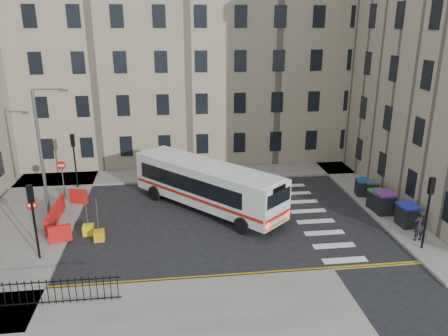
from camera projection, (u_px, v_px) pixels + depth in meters
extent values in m
plane|color=black|center=(250.00, 217.00, 28.24)|extent=(120.00, 120.00, 0.00)
cube|color=slate|center=(159.00, 176.00, 35.60)|extent=(36.00, 3.20, 0.15)
cube|color=slate|center=(357.00, 187.00, 33.05)|extent=(2.40, 26.00, 0.15)
cube|color=slate|center=(29.00, 221.00, 27.50)|extent=(6.00, 22.00, 0.15)
cube|color=slate|center=(127.00, 326.00, 17.98)|extent=(20.00, 6.00, 0.15)
cube|color=gray|center=(145.00, 68.00, 39.46)|extent=(38.00, 10.50, 16.00)
cylinder|color=black|center=(426.00, 221.00, 23.53)|extent=(0.12, 0.12, 3.20)
cube|color=black|center=(432.00, 186.00, 22.88)|extent=(0.28, 0.22, 0.90)
cylinder|color=black|center=(76.00, 167.00, 32.38)|extent=(0.12, 0.12, 3.20)
cube|color=black|center=(73.00, 140.00, 31.73)|extent=(0.28, 0.22, 0.90)
cylinder|color=black|center=(36.00, 230.00, 22.50)|extent=(0.12, 0.12, 3.20)
cube|color=black|center=(30.00, 194.00, 21.85)|extent=(0.28, 0.22, 0.90)
cylinder|color=#595B5E|center=(41.00, 154.00, 27.27)|extent=(0.20, 0.20, 8.00)
cube|color=#595B5E|center=(32.00, 88.00, 25.98)|extent=(0.50, 0.22, 0.14)
cylinder|color=#595B5E|center=(63.00, 182.00, 30.57)|extent=(0.08, 0.08, 2.40)
cube|color=red|center=(61.00, 161.00, 30.09)|extent=(0.60, 0.04, 0.60)
cylinder|color=#595B5E|center=(35.00, 225.00, 23.98)|extent=(0.08, 0.08, 2.40)
cube|color=red|center=(31.00, 200.00, 23.50)|extent=(0.60, 0.04, 0.60)
cube|color=red|center=(49.00, 225.00, 25.65)|extent=(0.25, 1.25, 1.00)
cube|color=red|center=(55.00, 214.00, 27.06)|extent=(0.25, 1.25, 1.00)
cube|color=red|center=(61.00, 205.00, 28.47)|extent=(0.25, 1.25, 1.00)
cube|color=red|center=(79.00, 196.00, 29.80)|extent=(1.26, 0.66, 1.00)
cube|color=red|center=(60.00, 234.00, 24.53)|extent=(1.26, 0.66, 1.00)
cube|color=black|center=(28.00, 283.00, 18.79)|extent=(7.80, 0.04, 0.04)
cube|color=black|center=(31.00, 303.00, 19.11)|extent=(7.80, 0.04, 0.04)
cube|color=silver|center=(207.00, 184.00, 28.87)|extent=(9.53, 10.25, 2.60)
cube|color=black|center=(187.00, 184.00, 28.19)|extent=(6.12, 6.86, 1.04)
cube|color=black|center=(214.00, 174.00, 30.06)|extent=(6.12, 6.86, 1.04)
cube|color=black|center=(151.00, 163.00, 32.36)|extent=(1.75, 1.56, 1.14)
cube|color=black|center=(279.00, 198.00, 25.14)|extent=(1.75, 1.56, 0.83)
cube|color=#A91A0E|center=(193.00, 198.00, 28.13)|extent=(7.49, 8.40, 0.19)
cube|color=#A91A0E|center=(220.00, 187.00, 30.00)|extent=(7.49, 8.40, 0.19)
cube|color=#FF0C0C|center=(268.00, 226.00, 24.83)|extent=(0.20, 0.19, 0.42)
cube|color=#FF0C0C|center=(288.00, 215.00, 26.31)|extent=(0.20, 0.19, 0.42)
cylinder|color=black|center=(155.00, 193.00, 30.75)|extent=(0.91, 0.97, 1.04)
cylinder|color=black|center=(182.00, 183.00, 32.60)|extent=(0.91, 0.97, 1.04)
cylinder|color=black|center=(242.00, 226.00, 25.83)|extent=(0.91, 0.97, 1.04)
cylinder|color=black|center=(267.00, 212.00, 27.68)|extent=(0.91, 0.97, 1.04)
cube|color=black|center=(407.00, 216.00, 26.52)|extent=(1.08, 1.23, 1.23)
cube|color=#1B2999|center=(409.00, 206.00, 26.30)|extent=(1.14, 1.29, 0.13)
cube|color=black|center=(384.00, 204.00, 28.27)|extent=(1.08, 1.24, 1.29)
cube|color=#6B2280|center=(385.00, 193.00, 28.05)|extent=(1.14, 1.30, 0.13)
cube|color=black|center=(377.00, 201.00, 28.89)|extent=(1.10, 1.23, 1.16)
cube|color=#1A7922|center=(379.00, 192.00, 28.68)|extent=(1.16, 1.29, 0.12)
cube|color=black|center=(371.00, 189.00, 31.07)|extent=(1.05, 1.15, 1.03)
cube|color=#3E3E40|center=(372.00, 182.00, 30.89)|extent=(1.10, 1.20, 0.11)
cube|color=black|center=(362.00, 188.00, 31.30)|extent=(1.03, 1.14, 1.05)
cube|color=navy|center=(363.00, 180.00, 31.12)|extent=(1.08, 1.19, 0.11)
imported|color=black|center=(419.00, 226.00, 24.57)|extent=(0.75, 0.57, 1.85)
cube|color=yellow|center=(88.00, 230.00, 25.79)|extent=(0.61, 0.61, 0.60)
cube|color=#CE8F0C|center=(99.00, 236.00, 25.09)|extent=(0.65, 0.65, 0.60)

